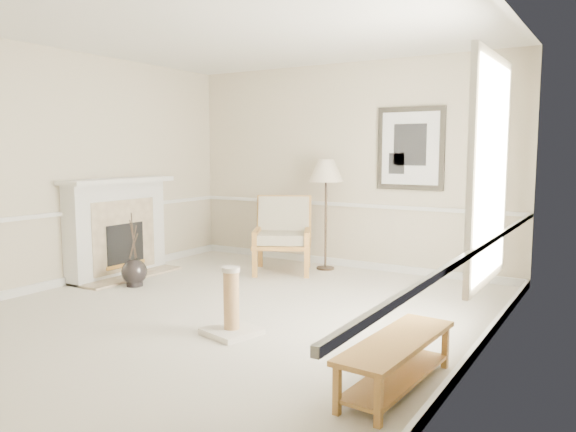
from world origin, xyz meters
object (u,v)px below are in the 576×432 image
object	(u,v)px
floor_vase	(134,273)
bench	(397,356)
floor_lamp	(326,174)
scratching_post	(231,313)
armchair	(283,231)

from	to	relation	value
floor_vase	bench	xyz separation A→B (m)	(3.85, -1.19, 0.07)
floor_lamp	bench	distance (m)	4.19
bench	scratching_post	world-z (taller)	scratching_post
bench	scratching_post	size ratio (longest dim) A/B	2.05
floor_vase	scratching_post	world-z (taller)	floor_vase
floor_vase	floor_lamp	bearing A→B (deg)	53.81
floor_vase	scratching_post	bearing A→B (deg)	-21.56
armchair	bench	xyz separation A→B (m)	(2.77, -2.94, -0.32)
floor_vase	scratching_post	distance (m)	2.31
floor_vase	armchair	world-z (taller)	armchair
scratching_post	floor_lamp	bearing A→B (deg)	101.22
bench	floor_lamp	bearing A→B (deg)	124.72
floor_lamp	bench	bearing A→B (deg)	-55.28
armchair	floor_vase	bearing A→B (deg)	-149.82
bench	scratching_post	xyz separation A→B (m)	(-1.71, 0.34, -0.04)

